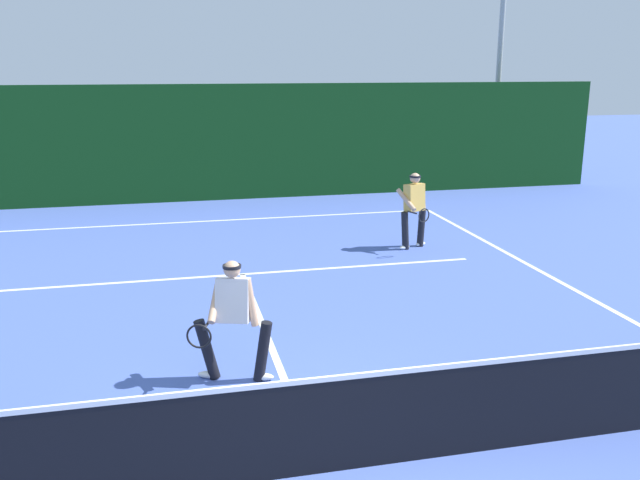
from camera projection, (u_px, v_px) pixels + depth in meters
The scene contains 10 objects.
ground_plane at pixel (321, 473), 6.40m from camera, with size 80.00×80.00×0.00m, color #4861B1.
court_line_baseline_far at pixel (221, 220), 16.72m from camera, with size 10.96×0.10×0.01m, color white.
court_line_service at pixel (242, 274), 12.44m from camera, with size 8.94×0.10×0.01m, color white.
court_line_centre at pixel (269, 342), 9.41m from camera, with size 0.10×6.40×0.01m, color white.
tennis_net at pixel (321, 425), 6.27m from camera, with size 12.00×0.09×1.05m.
player_near at pixel (233, 316), 8.08m from camera, with size 1.05×0.86×1.53m.
player_far at pixel (414, 207), 14.02m from camera, with size 0.72×0.92×1.60m.
tennis_ball at pixel (44, 419), 7.30m from camera, with size 0.07×0.07×0.07m, color #D1E033.
back_fence_windscreen at pixel (210, 143), 18.84m from camera, with size 23.65×0.12×3.25m, color #113E15.
light_pole at pixel (501, 39), 21.75m from camera, with size 0.55×0.44×7.40m.
Camera 1 is at (-1.29, -5.48, 3.77)m, focal length 37.76 mm.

